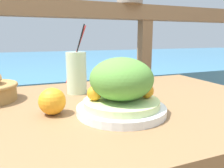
% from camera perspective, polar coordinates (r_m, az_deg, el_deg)
% --- Properties ---
extents(patio_table, '(1.04, 0.72, 0.71)m').
position_cam_1_polar(patio_table, '(0.74, 1.48, -12.84)').
color(patio_table, olive).
rests_on(patio_table, ground_plane).
extents(railing_fence, '(2.80, 0.08, 1.11)m').
position_cam_1_polar(railing_fence, '(1.28, -9.63, 6.28)').
color(railing_fence, brown).
rests_on(railing_fence, ground_plane).
extents(sea_backdrop, '(12.00, 4.00, 0.56)m').
position_cam_1_polar(sea_backdrop, '(3.81, -17.14, 2.02)').
color(sea_backdrop, teal).
rests_on(sea_backdrop, ground_plane).
extents(salad_plate, '(0.24, 0.24, 0.15)m').
position_cam_1_polar(salad_plate, '(0.58, 2.49, -1.43)').
color(salad_plate, silver).
rests_on(salad_plate, patio_table).
extents(drink_glass, '(0.08, 0.07, 0.25)m').
position_cam_1_polar(drink_glass, '(0.81, -9.27, 2.97)').
color(drink_glass, beige).
rests_on(drink_glass, patio_table).
extents(orange_near_basket, '(0.07, 0.07, 0.07)m').
position_cam_1_polar(orange_near_basket, '(0.60, -15.35, -4.38)').
color(orange_near_basket, orange).
rests_on(orange_near_basket, patio_table).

